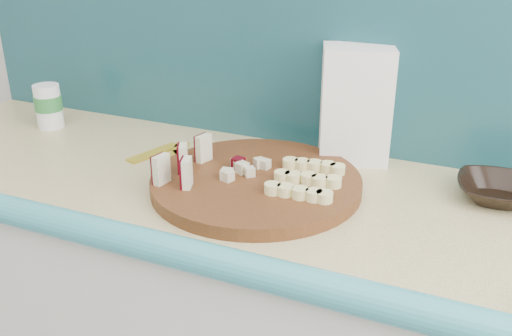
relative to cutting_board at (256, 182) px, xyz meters
name	(u,v)px	position (x,y,z in m)	size (l,w,h in m)	color
backsplash	(352,51)	(0.12, 0.30, 0.24)	(2.20, 0.02, 0.50)	teal
cutting_board	(256,182)	(0.00, 0.00, 0.00)	(0.45, 0.45, 0.03)	#43270E
apple_wedges	(184,162)	(-0.15, -0.06, 0.05)	(0.08, 0.18, 0.06)	beige
apple_chunks	(243,170)	(-0.03, 0.00, 0.03)	(0.06, 0.07, 0.02)	beige
banana_slices	(307,179)	(0.11, 0.01, 0.02)	(0.16, 0.18, 0.02)	#F9EE98
brown_bowl	(499,191)	(0.48, 0.15, 0.01)	(0.17, 0.17, 0.04)	black
flour_bag	(356,105)	(0.15, 0.25, 0.12)	(0.16, 0.11, 0.27)	white
canister	(48,105)	(-0.68, 0.13, 0.05)	(0.07, 0.07, 0.12)	white
banana_peel	(172,156)	(-0.26, 0.08, -0.01)	(0.20, 0.17, 0.01)	gold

